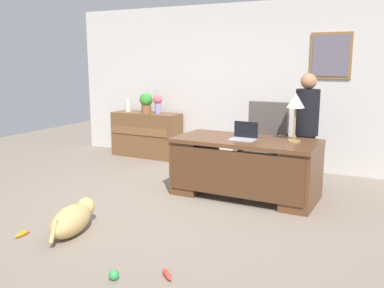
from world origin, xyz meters
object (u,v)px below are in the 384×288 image
(desk, at_px, (245,166))
(credenza, at_px, (147,134))
(person_standing, at_px, (306,131))
(potted_plant, at_px, (146,102))
(vase_empty, at_px, (128,105))
(laptop, at_px, (244,135))
(dog_lying, at_px, (73,219))
(dog_toy_plush, at_px, (22,234))
(vase_with_flowers, at_px, (158,102))
(armchair, at_px, (264,145))
(desk_lamp, at_px, (296,104))
(dog_toy_bone, at_px, (167,274))
(dog_toy_ball, at_px, (114,275))

(desk, relative_size, credenza, 1.44)
(person_standing, relative_size, potted_plant, 4.44)
(vase_empty, bearing_deg, laptop, -26.65)
(dog_lying, distance_m, dog_toy_plush, 0.53)
(credenza, relative_size, vase_empty, 5.50)
(laptop, bearing_deg, desk, 14.72)
(dog_lying, bearing_deg, person_standing, 56.53)
(credenza, xyz_separation_m, vase_with_flowers, (0.25, 0.00, 0.61))
(desk, height_order, credenza, credenza)
(vase_with_flowers, bearing_deg, desk, -32.86)
(armchair, distance_m, potted_plant, 2.51)
(desk, xyz_separation_m, person_standing, (0.61, 0.70, 0.40))
(potted_plant, bearing_deg, person_standing, -13.44)
(vase_with_flowers, xyz_separation_m, potted_plant, (-0.25, 0.00, -0.01))
(armchair, bearing_deg, laptop, -87.51)
(laptop, bearing_deg, armchair, 92.49)
(vase_with_flowers, distance_m, potted_plant, 0.25)
(dog_lying, bearing_deg, desk_lamp, 50.16)
(dog_toy_bone, bearing_deg, credenza, 125.49)
(laptop, distance_m, desk_lamp, 0.75)
(dog_lying, bearing_deg, armchair, 69.78)
(vase_with_flowers, xyz_separation_m, vase_empty, (-0.66, 0.00, -0.09))
(person_standing, distance_m, dog_toy_plush, 3.76)
(desk, xyz_separation_m, vase_with_flowers, (-2.22, 1.44, 0.60))
(credenza, distance_m, dog_lying, 3.66)
(armchair, height_order, vase_empty, armchair)
(potted_plant, relative_size, dog_toy_ball, 4.14)
(armchair, xyz_separation_m, dog_toy_ball, (-0.12, -3.53, -0.46))
(potted_plant, relative_size, dog_toy_bone, 1.80)
(desk, distance_m, dog_toy_ball, 2.58)
(potted_plant, distance_m, dog_toy_bone, 4.70)
(dog_toy_plush, bearing_deg, credenza, 103.90)
(vase_with_flowers, xyz_separation_m, dog_toy_plush, (0.66, -3.70, -0.99))
(dog_lying, relative_size, vase_with_flowers, 2.38)
(potted_plant, bearing_deg, vase_empty, 180.00)
(credenza, bearing_deg, armchair, -10.46)
(credenza, distance_m, dog_toy_ball, 4.61)
(dog_toy_bone, bearing_deg, vase_with_flowers, 122.84)
(person_standing, height_order, dog_lying, person_standing)
(vase_with_flowers, xyz_separation_m, dog_toy_ball, (2.05, -3.98, -0.98))
(vase_empty, bearing_deg, potted_plant, 0.00)
(credenza, bearing_deg, person_standing, -13.41)
(vase_with_flowers, relative_size, vase_empty, 1.47)
(vase_empty, relative_size, dog_toy_bone, 1.17)
(person_standing, bearing_deg, desk, -131.36)
(credenza, distance_m, laptop, 2.88)
(person_standing, relative_size, dog_toy_plush, 8.91)
(laptop, relative_size, dog_toy_plush, 1.78)
(dog_toy_ball, bearing_deg, dog_toy_plush, 168.79)
(vase_with_flowers, bearing_deg, potted_plant, 180.00)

